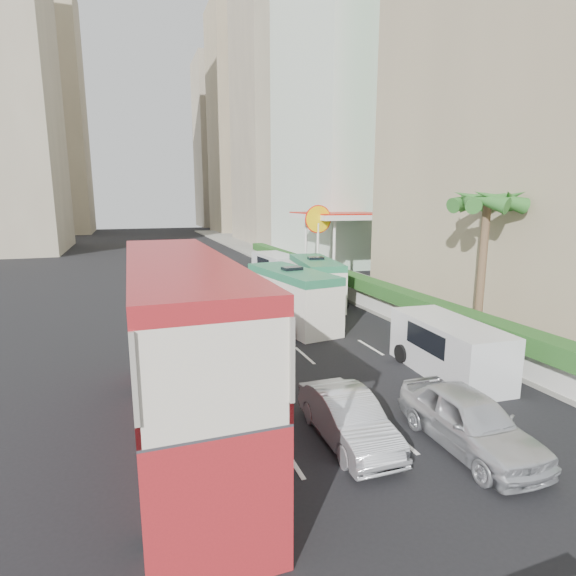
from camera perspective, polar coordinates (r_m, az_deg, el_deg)
name	(u,v)px	position (r m, az deg, el deg)	size (l,w,h in m)	color
ground_plane	(372,403)	(15.41, 10.59, -14.16)	(200.00, 200.00, 0.00)	black
double_decker_bus	(181,349)	(12.69, -13.38, -7.56)	(2.50, 11.00, 5.06)	#A91F24
car_silver_lane_a	(347,440)	(13.19, 7.50, -18.65)	(1.44, 4.13, 1.36)	silver
car_silver_lane_b	(467,447)	(13.68, 21.78, -18.24)	(1.85, 4.59, 1.56)	silver
van_asset	(275,308)	(27.67, -1.62, -2.56)	(2.17, 4.70, 1.30)	silver
minibus_near	(292,297)	(23.77, 0.51, -1.20)	(2.21, 6.63, 2.94)	silver
minibus_far	(315,282)	(28.64, 3.51, 0.81)	(2.15, 6.45, 2.86)	silver
panel_van_near	(448,348)	(18.18, 19.69, -7.17)	(2.07, 5.17, 2.07)	silver
panel_van_far	(276,268)	(36.21, -1.51, 2.51)	(2.26, 5.66, 2.26)	silver
sidewalk	(320,272)	(40.87, 4.09, 2.00)	(6.00, 120.00, 0.18)	#99968C
kerb_wall	(348,291)	(29.80, 7.59, -0.32)	(0.30, 44.00, 1.00)	silver
hedge	(348,278)	(29.64, 7.63, 1.29)	(1.10, 44.00, 0.70)	#2D6626
palm_tree	(482,271)	(22.11, 23.38, 2.00)	(0.36, 0.36, 6.40)	brown
shell_station	(340,245)	(39.15, 6.66, 5.48)	(6.50, 8.00, 5.50)	silver
tower_mid	(291,79)	(76.63, 0.35, 25.03)	(16.00, 16.00, 50.00)	tan
tower_far_a	(247,123)	(98.27, -5.29, 20.10)	(14.00, 14.00, 44.00)	tan
tower_far_b	(225,146)	(119.24, -8.00, 17.47)	(14.00, 14.00, 40.00)	tan
tower_left_b	(39,113)	(104.38, -29.04, 18.84)	(16.00, 16.00, 46.00)	tan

